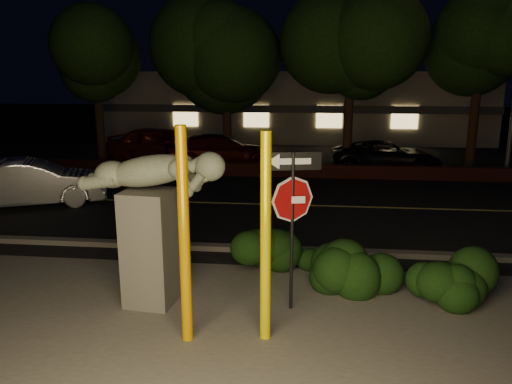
# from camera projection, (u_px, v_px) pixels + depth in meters

# --- Properties ---
(ground) EXTENTS (90.00, 90.00, 0.00)m
(ground) POSITION_uv_depth(u_px,v_px,m) (281.00, 184.00, 18.06)
(ground) COLOR black
(ground) RESTS_ON ground
(patio) EXTENTS (14.00, 6.00, 0.02)m
(patio) POSITION_uv_depth(u_px,v_px,m) (237.00, 342.00, 7.42)
(patio) COLOR #4C4944
(patio) RESTS_ON ground
(road) EXTENTS (80.00, 8.00, 0.01)m
(road) POSITION_uv_depth(u_px,v_px,m) (275.00, 205.00, 15.16)
(road) COLOR black
(road) RESTS_ON ground
(lane_marking) EXTENTS (80.00, 0.12, 0.00)m
(lane_marking) POSITION_uv_depth(u_px,v_px,m) (275.00, 204.00, 15.15)
(lane_marking) COLOR #CABD50
(lane_marking) RESTS_ON road
(curb) EXTENTS (80.00, 0.25, 0.12)m
(curb) POSITION_uv_depth(u_px,v_px,m) (263.00, 249.00, 11.18)
(curb) COLOR #4C4944
(curb) RESTS_ON ground
(brick_wall) EXTENTS (40.00, 0.35, 0.50)m
(brick_wall) POSITION_uv_depth(u_px,v_px,m) (283.00, 170.00, 19.26)
(brick_wall) COLOR #491917
(brick_wall) RESTS_ON ground
(parking_lot) EXTENTS (40.00, 12.00, 0.01)m
(parking_lot) POSITION_uv_depth(u_px,v_px,m) (290.00, 154.00, 24.83)
(parking_lot) COLOR black
(parking_lot) RESTS_ON ground
(building) EXTENTS (22.00, 10.20, 4.00)m
(building) POSITION_uv_depth(u_px,v_px,m) (296.00, 104.00, 32.09)
(building) COLOR gray
(building) RESTS_ON ground
(tree_far_a) EXTENTS (4.60, 4.60, 7.43)m
(tree_far_a) POSITION_uv_depth(u_px,v_px,m) (94.00, 37.00, 20.57)
(tree_far_a) COLOR black
(tree_far_a) RESTS_ON ground
(tree_far_b) EXTENTS (5.20, 5.20, 8.41)m
(tree_far_b) POSITION_uv_depth(u_px,v_px,m) (226.00, 18.00, 20.01)
(tree_far_b) COLOR black
(tree_far_b) RESTS_ON ground
(tree_far_c) EXTENTS (4.80, 4.80, 7.84)m
(tree_far_c) POSITION_uv_depth(u_px,v_px,m) (352.00, 26.00, 19.19)
(tree_far_c) COLOR black
(tree_far_c) RESTS_ON ground
(tree_far_d) EXTENTS (4.40, 4.40, 7.42)m
(tree_far_d) POSITION_uv_depth(u_px,v_px,m) (482.00, 33.00, 19.20)
(tree_far_d) COLOR black
(tree_far_d) RESTS_ON ground
(yellow_pole_left) EXTENTS (0.16, 0.16, 3.22)m
(yellow_pole_left) POSITION_uv_depth(u_px,v_px,m) (184.00, 238.00, 7.11)
(yellow_pole_left) COLOR #DF9A00
(yellow_pole_left) RESTS_ON ground
(yellow_pole_right) EXTENTS (0.16, 0.16, 3.14)m
(yellow_pole_right) POSITION_uv_depth(u_px,v_px,m) (266.00, 240.00, 7.17)
(yellow_pole_right) COLOR #F3DF00
(yellow_pole_right) RESTS_ON ground
(signpost) EXTENTS (0.90, 0.21, 2.69)m
(signpost) POSITION_uv_depth(u_px,v_px,m) (293.00, 200.00, 8.02)
(signpost) COLOR black
(signpost) RESTS_ON ground
(sculpture) EXTENTS (2.53, 0.92, 2.69)m
(sculpture) POSITION_uv_depth(u_px,v_px,m) (151.00, 211.00, 8.31)
(sculpture) COLOR #4C4944
(sculpture) RESTS_ON ground
(hedge_center) EXTENTS (2.00, 1.26, 0.97)m
(hedge_center) POSITION_uv_depth(u_px,v_px,m) (280.00, 249.00, 9.95)
(hedge_center) COLOR black
(hedge_center) RESTS_ON ground
(hedge_right) EXTENTS (1.87, 1.25, 1.12)m
(hedge_right) POSITION_uv_depth(u_px,v_px,m) (355.00, 260.00, 9.14)
(hedge_right) COLOR black
(hedge_right) RESTS_ON ground
(hedge_far_right) EXTENTS (1.65, 1.27, 1.01)m
(hedge_far_right) POSITION_uv_depth(u_px,v_px,m) (454.00, 277.00, 8.53)
(hedge_far_right) COLOR black
(hedge_far_right) RESTS_ON ground
(silver_sedan) EXTENTS (4.52, 3.14, 1.41)m
(silver_sedan) POSITION_uv_depth(u_px,v_px,m) (31.00, 183.00, 14.91)
(silver_sedan) COLOR silver
(silver_sedan) RESTS_ON ground
(parked_car_red) EXTENTS (5.14, 3.06, 1.64)m
(parked_car_red) POSITION_uv_depth(u_px,v_px,m) (161.00, 145.00, 21.89)
(parked_car_red) COLOR maroon
(parked_car_red) RESTS_ON ground
(parked_car_darkred) EXTENTS (5.12, 3.37, 1.38)m
(parked_car_darkred) POSITION_uv_depth(u_px,v_px,m) (220.00, 151.00, 21.24)
(parked_car_darkred) COLOR #460E0C
(parked_car_darkred) RESTS_ON ground
(parked_car_dark) EXTENTS (4.36, 2.02, 1.21)m
(parked_car_dark) POSITION_uv_depth(u_px,v_px,m) (385.00, 156.00, 20.46)
(parked_car_dark) COLOR black
(parked_car_dark) RESTS_ON ground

